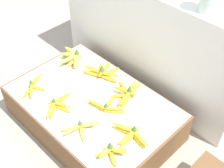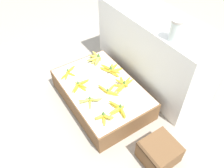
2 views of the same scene
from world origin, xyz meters
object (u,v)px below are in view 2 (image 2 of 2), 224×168
object	(u,v)px
banana_bunch_front_left	(69,72)
glass_jar	(176,30)
banana_bunch_front_midleft	(80,85)
banana_bunch_back_midright	(123,84)
banana_bunch_middle_right	(118,109)
wooden_crate	(159,152)
foam_tray_white	(152,13)
banana_bunch_middle_midright	(109,90)
banana_bunch_back_midleft	(111,70)
banana_bunch_back_left	(96,58)
banana_bunch_front_right	(104,117)
banana_bunch_front_midright	(90,101)

from	to	relation	value
banana_bunch_front_left	glass_jar	bearing A→B (deg)	44.67
banana_bunch_front_midleft	glass_jar	distance (m)	1.09
banana_bunch_back_midright	glass_jar	xyz separation A→B (m)	(0.25, 0.33, 0.66)
banana_bunch_front_midleft	banana_bunch_middle_right	xyz separation A→B (m)	(0.49, 0.16, 0.00)
banana_bunch_back_midright	banana_bunch_front_midleft	bearing A→B (deg)	-122.00
wooden_crate	glass_jar	xyz separation A→B (m)	(-0.49, 0.46, 0.82)
banana_bunch_front_left	banana_bunch_front_midleft	size ratio (longest dim) A/B	0.96
banana_bunch_front_left	banana_bunch_front_midleft	bearing A→B (deg)	2.80
glass_jar	foam_tray_white	distance (m)	0.49
banana_bunch_middle_midright	foam_tray_white	bearing A→B (deg)	106.75
banana_bunch_back_midleft	banana_bunch_back_midright	xyz separation A→B (m)	(0.26, -0.02, -0.00)
wooden_crate	glass_jar	world-z (taller)	glass_jar
banana_bunch_middle_right	glass_jar	world-z (taller)	glass_jar
banana_bunch_back_left	banana_bunch_front_midleft	bearing A→B (deg)	-51.58
banana_bunch_middle_midright	banana_bunch_back_left	xyz separation A→B (m)	(-0.52, 0.16, 0.01)
banana_bunch_back_midright	wooden_crate	bearing A→B (deg)	-10.11
banana_bunch_front_right	glass_jar	xyz separation A→B (m)	(-0.00, 0.73, 0.66)
banana_bunch_middle_right	banana_bunch_back_midright	xyz separation A→B (m)	(-0.25, 0.23, -0.00)
banana_bunch_middle_midright	banana_bunch_back_midleft	xyz separation A→B (m)	(-0.25, 0.20, 0.01)
banana_bunch_back_midleft	glass_jar	xyz separation A→B (m)	(0.51, 0.31, 0.65)
banana_bunch_front_left	banana_bunch_middle_right	bearing A→B (deg)	12.88
banana_bunch_front_left	banana_bunch_back_midleft	xyz separation A→B (m)	(0.23, 0.42, 0.01)
wooden_crate	banana_bunch_middle_midright	distance (m)	0.77
banana_bunch_middle_right	banana_bunch_front_right	bearing A→B (deg)	-87.56
banana_bunch_middle_right	banana_bunch_back_midleft	world-z (taller)	banana_bunch_back_midleft
banana_bunch_front_midright	banana_bunch_middle_right	bearing A→B (deg)	35.08
banana_bunch_front_midleft	banana_bunch_back_midright	world-z (taller)	banana_bunch_back_midright
banana_bunch_front_left	foam_tray_white	bearing A→B (deg)	72.45
banana_bunch_middle_right	banana_bunch_middle_midright	bearing A→B (deg)	167.78
banana_bunch_front_midleft	banana_bunch_middle_midright	distance (m)	0.31
wooden_crate	banana_bunch_front_midleft	size ratio (longest dim) A/B	1.26
banana_bunch_middle_right	banana_bunch_back_left	distance (m)	0.81
banana_bunch_middle_midright	banana_bunch_middle_right	distance (m)	0.27
banana_bunch_middle_midright	banana_bunch_back_left	size ratio (longest dim) A/B	1.03
glass_jar	banana_bunch_back_left	bearing A→B (deg)	-155.85
wooden_crate	banana_bunch_middle_right	world-z (taller)	banana_bunch_middle_right
banana_bunch_front_right	banana_bunch_middle_right	xyz separation A→B (m)	(-0.01, 0.16, -0.00)
banana_bunch_middle_midright	glass_jar	world-z (taller)	glass_jar
banana_bunch_back_left	banana_bunch_front_left	bearing A→B (deg)	-83.66
banana_bunch_back_left	banana_bunch_back_midright	size ratio (longest dim) A/B	0.82
banana_bunch_front_midright	banana_bunch_back_midleft	world-z (taller)	banana_bunch_back_midleft
banana_bunch_front_right	banana_bunch_back_midleft	distance (m)	0.66
banana_bunch_back_midleft	wooden_crate	bearing A→B (deg)	-8.89
glass_jar	foam_tray_white	world-z (taller)	glass_jar
banana_bunch_front_midright	banana_bunch_back_midright	bearing A→B (deg)	90.21
banana_bunch_front_midleft	banana_bunch_back_left	world-z (taller)	banana_bunch_back_left
banana_bunch_middle_midright	glass_jar	bearing A→B (deg)	62.59
banana_bunch_back_midleft	banana_bunch_front_midright	bearing A→B (deg)	-58.48
banana_bunch_front_left	glass_jar	world-z (taller)	glass_jar
banana_bunch_back_midleft	banana_bunch_middle_midright	bearing A→B (deg)	-38.66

